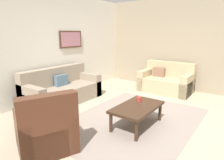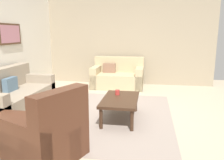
% 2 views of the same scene
% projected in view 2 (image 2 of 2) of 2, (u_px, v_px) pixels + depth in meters
% --- Properties ---
extents(ground_plane, '(8.00, 8.00, 0.00)m').
position_uv_depth(ground_plane, '(112.00, 116.00, 4.44)').
color(ground_plane, tan).
extents(stone_feature_panel, '(0.12, 5.20, 2.80)m').
position_uv_depth(stone_feature_panel, '(128.00, 39.00, 7.05)').
color(stone_feature_panel, gray).
rests_on(stone_feature_panel, ground_plane).
extents(area_rug, '(3.13, 2.30, 0.01)m').
position_uv_depth(area_rug, '(112.00, 116.00, 4.44)').
color(area_rug, gray).
rests_on(area_rug, ground_plane).
extents(couch_main, '(1.99, 0.89, 0.88)m').
position_uv_depth(couch_main, '(11.00, 97.00, 4.67)').
color(couch_main, gray).
rests_on(couch_main, ground_plane).
extents(couch_loveseat, '(0.90, 1.49, 0.88)m').
position_uv_depth(couch_loveseat, '(118.00, 77.00, 6.78)').
color(couch_loveseat, tan).
rests_on(couch_loveseat, ground_plane).
extents(armchair_leather, '(1.05, 1.05, 0.95)m').
position_uv_depth(armchair_leather, '(49.00, 137.00, 2.87)').
color(armchair_leather, '#4C2819').
rests_on(armchair_leather, ground_plane).
extents(ottoman, '(0.56, 0.56, 0.40)m').
position_uv_depth(ottoman, '(11.00, 130.00, 3.34)').
color(ottoman, '#4C2819').
rests_on(ottoman, ground_plane).
extents(coffee_table, '(1.10, 0.64, 0.41)m').
position_uv_depth(coffee_table, '(120.00, 101.00, 4.21)').
color(coffee_table, '#382316').
rests_on(coffee_table, ground_plane).
extents(cup, '(0.09, 0.09, 0.10)m').
position_uv_depth(cup, '(117.00, 92.00, 4.42)').
color(cup, '#B2332D').
rests_on(cup, coffee_table).
extents(framed_artwork, '(0.81, 0.04, 0.48)m').
position_uv_depth(framed_artwork, '(10.00, 34.00, 5.24)').
color(framed_artwork, '#472D1C').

